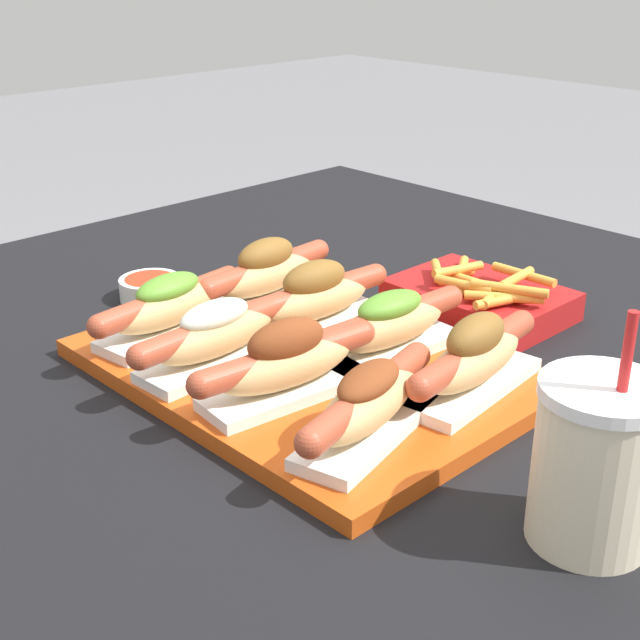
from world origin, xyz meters
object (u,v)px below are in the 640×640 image
(serving_tray, at_px, (306,368))
(hot_dog_4, at_px, (266,273))
(hot_dog_5, at_px, (314,298))
(hot_dog_2, at_px, (286,363))
(hot_dog_1, at_px, (216,335))
(sauce_bowl, at_px, (151,287))
(fries_basket, at_px, (480,298))
(hot_dog_3, at_px, (368,403))
(hot_dog_0, at_px, (169,306))
(drink_cup, at_px, (596,463))
(hot_dog_6, at_px, (389,325))
(hot_dog_7, at_px, (474,358))

(serving_tray, distance_m, hot_dog_4, 0.18)
(hot_dog_5, bearing_deg, hot_dog_2, -52.58)
(hot_dog_1, height_order, sauce_bowl, hot_dog_1)
(serving_tray, bearing_deg, fries_basket, 85.06)
(serving_tray, height_order, fries_basket, fries_basket)
(hot_dog_3, bearing_deg, hot_dog_4, 154.70)
(sauce_bowl, bearing_deg, hot_dog_4, 27.68)
(serving_tray, height_order, hot_dog_0, hot_dog_0)
(hot_dog_5, bearing_deg, hot_dog_1, -90.19)
(hot_dog_0, xyz_separation_m, sauce_bowl, (-0.14, 0.07, -0.04))
(serving_tray, distance_m, hot_dog_5, 0.10)
(hot_dog_0, relative_size, drink_cup, 1.10)
(hot_dog_0, height_order, hot_dog_4, hot_dog_4)
(hot_dog_6, bearing_deg, hot_dog_5, -175.83)
(hot_dog_2, bearing_deg, hot_dog_5, 127.42)
(hot_dog_5, xyz_separation_m, hot_dog_6, (0.11, 0.01, -0.00))
(hot_dog_5, bearing_deg, drink_cup, -13.32)
(hot_dog_0, relative_size, fries_basket, 1.05)
(serving_tray, relative_size, hot_dog_5, 2.13)
(hot_dog_4, xyz_separation_m, fries_basket, (0.18, 0.19, -0.03))
(hot_dog_4, height_order, hot_dog_7, hot_dog_7)
(hot_dog_5, relative_size, hot_dog_6, 1.00)
(hot_dog_6, bearing_deg, sauce_bowl, -168.91)
(hot_dog_1, height_order, hot_dog_3, hot_dog_1)
(hot_dog_7, distance_m, sauce_bowl, 0.46)
(serving_tray, distance_m, hot_dog_7, 0.18)
(hot_dog_6, xyz_separation_m, hot_dog_7, (0.11, -0.00, 0.00))
(hot_dog_6, relative_size, drink_cup, 1.11)
(hot_dog_7, bearing_deg, hot_dog_2, -130.41)
(fries_basket, bearing_deg, hot_dog_6, -82.31)
(hot_dog_1, relative_size, hot_dog_2, 1.00)
(hot_dog_2, height_order, hot_dog_5, same)
(serving_tray, bearing_deg, hot_dog_4, 153.01)
(hot_dog_0, relative_size, hot_dog_2, 1.00)
(hot_dog_4, height_order, sauce_bowl, hot_dog_4)
(hot_dog_1, relative_size, fries_basket, 1.05)
(serving_tray, height_order, hot_dog_7, hot_dog_7)
(hot_dog_1, bearing_deg, drink_cup, 5.96)
(hot_dog_3, xyz_separation_m, sauce_bowl, (-0.44, 0.07, -0.04))
(sauce_bowl, xyz_separation_m, fries_basket, (0.32, 0.26, 0.01))
(hot_dog_1, relative_size, hot_dog_3, 1.03)
(hot_dog_4, xyz_separation_m, sauce_bowl, (-0.14, -0.07, -0.04))
(hot_dog_6, bearing_deg, hot_dog_0, -146.01)
(hot_dog_7, height_order, fries_basket, hot_dog_7)
(hot_dog_3, bearing_deg, hot_dog_0, 179.67)
(fries_basket, bearing_deg, hot_dog_7, -55.05)
(serving_tray, xyz_separation_m, hot_dog_1, (-0.06, -0.07, 0.04))
(hot_dog_1, bearing_deg, hot_dog_4, 122.89)
(sauce_bowl, bearing_deg, hot_dog_3, -8.97)
(hot_dog_1, distance_m, hot_dog_4, 0.18)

